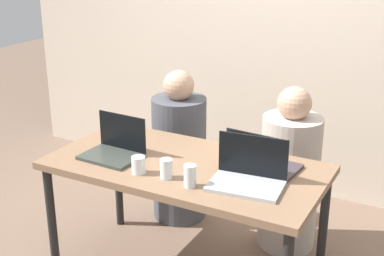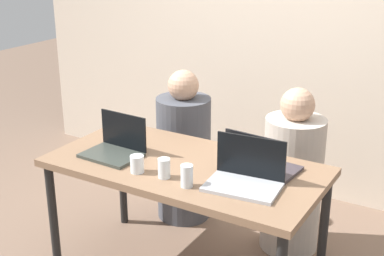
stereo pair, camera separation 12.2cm
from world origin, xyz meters
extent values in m
cube|color=beige|center=(0.00, 1.44, 1.30)|extent=(4.50, 0.10, 2.61)
cube|color=#806147|center=(0.00, 0.00, 0.70)|extent=(1.48, 0.75, 0.04)
cylinder|color=black|center=(-0.69, -0.32, 0.34)|extent=(0.05, 0.05, 0.68)
cylinder|color=black|center=(-0.69, 0.32, 0.34)|extent=(0.05, 0.05, 0.68)
cylinder|color=black|center=(0.69, 0.32, 0.34)|extent=(0.05, 0.05, 0.68)
cylinder|color=#474A52|center=(-0.39, 0.62, 0.43)|extent=(0.40, 0.40, 0.86)
sphere|color=tan|center=(-0.39, 0.62, 0.95)|extent=(0.20, 0.20, 0.20)
cylinder|color=#B8AEA1|center=(0.39, 0.62, 0.43)|extent=(0.44, 0.44, 0.86)
sphere|color=tan|center=(0.39, 0.62, 0.94)|extent=(0.20, 0.20, 0.20)
cube|color=#ADB0B6|center=(0.39, -0.12, 0.73)|extent=(0.38, 0.27, 0.02)
cube|color=black|center=(0.38, 0.00, 0.84)|extent=(0.35, 0.05, 0.21)
sphere|color=white|center=(0.38, 0.02, 0.84)|extent=(0.04, 0.04, 0.04)
cube|color=#363C36|center=(-0.40, -0.13, 0.73)|extent=(0.32, 0.23, 0.02)
cube|color=black|center=(-0.39, -0.02, 0.84)|extent=(0.31, 0.02, 0.20)
sphere|color=white|center=(-0.39, 0.00, 0.84)|extent=(0.04, 0.04, 0.04)
cube|color=#3B343A|center=(0.40, 0.15, 0.73)|extent=(0.36, 0.26, 0.02)
cube|color=black|center=(0.39, 0.03, 0.84)|extent=(0.34, 0.04, 0.21)
sphere|color=white|center=(0.39, 0.02, 0.84)|extent=(0.04, 0.04, 0.04)
cylinder|color=white|center=(0.15, -0.23, 0.77)|extent=(0.06, 0.06, 0.11)
cylinder|color=silver|center=(0.15, -0.23, 0.75)|extent=(0.05, 0.05, 0.06)
cylinder|color=white|center=(0.00, -0.20, 0.77)|extent=(0.06, 0.06, 0.10)
cylinder|color=silver|center=(0.00, -0.20, 0.75)|extent=(0.06, 0.06, 0.06)
cylinder|color=white|center=(-0.16, -0.22, 0.76)|extent=(0.07, 0.07, 0.09)
cylinder|color=silver|center=(-0.16, -0.22, 0.74)|extent=(0.06, 0.06, 0.05)
camera|label=1|loc=(1.26, -2.30, 1.88)|focal=50.00mm
camera|label=2|loc=(1.37, -2.24, 1.88)|focal=50.00mm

